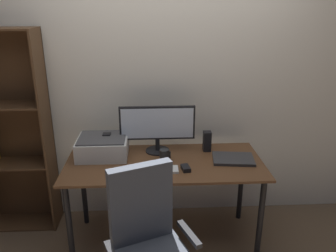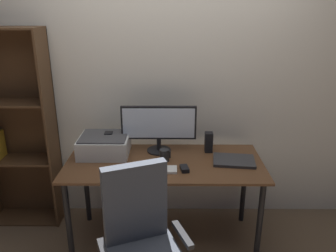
# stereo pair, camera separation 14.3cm
# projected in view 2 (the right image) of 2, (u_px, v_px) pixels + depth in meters

# --- Properties ---
(ground_plane) EXTENTS (12.00, 12.00, 0.00)m
(ground_plane) POSITION_uv_depth(u_px,v_px,m) (165.00, 239.00, 2.92)
(ground_plane) COLOR brown
(back_wall) EXTENTS (6.40, 0.10, 2.60)m
(back_wall) POSITION_uv_depth(u_px,v_px,m) (165.00, 78.00, 2.96)
(back_wall) COLOR silver
(back_wall) RESTS_ON ground
(desk) EXTENTS (1.54, 0.69, 0.74)m
(desk) POSITION_uv_depth(u_px,v_px,m) (164.00, 171.00, 2.70)
(desk) COLOR #56351E
(desk) RESTS_ON ground
(monitor) EXTENTS (0.62, 0.20, 0.39)m
(monitor) POSITION_uv_depth(u_px,v_px,m) (159.00, 125.00, 2.78)
(monitor) COLOR black
(monitor) RESTS_ON desk
(keyboard) EXTENTS (0.29, 0.11, 0.02)m
(keyboard) POSITION_uv_depth(u_px,v_px,m) (157.00, 170.00, 2.52)
(keyboard) COLOR silver
(keyboard) RESTS_ON desk
(mouse) EXTENTS (0.07, 0.10, 0.03)m
(mouse) POSITION_uv_depth(u_px,v_px,m) (184.00, 169.00, 2.52)
(mouse) COLOR black
(mouse) RESTS_ON desk
(coffee_mug) EXTENTS (0.09, 0.08, 0.10)m
(coffee_mug) POSITION_uv_depth(u_px,v_px,m) (164.00, 155.00, 2.66)
(coffee_mug) COLOR black
(coffee_mug) RESTS_ON desk
(laptop) EXTENTS (0.35, 0.27, 0.02)m
(laptop) POSITION_uv_depth(u_px,v_px,m) (234.00, 160.00, 2.66)
(laptop) COLOR #2D2D30
(laptop) RESTS_ON desk
(speaker_left) EXTENTS (0.06, 0.07, 0.17)m
(speaker_left) POSITION_uv_depth(u_px,v_px,m) (109.00, 142.00, 2.82)
(speaker_left) COLOR black
(speaker_left) RESTS_ON desk
(speaker_right) EXTENTS (0.06, 0.07, 0.17)m
(speaker_right) POSITION_uv_depth(u_px,v_px,m) (209.00, 142.00, 2.82)
(speaker_right) COLOR black
(speaker_right) RESTS_ON desk
(printer) EXTENTS (0.40, 0.34, 0.16)m
(printer) POSITION_uv_depth(u_px,v_px,m) (104.00, 145.00, 2.78)
(printer) COLOR silver
(printer) RESTS_ON desk
(bookshelf) EXTENTS (0.64, 0.28, 1.74)m
(bookshelf) POSITION_uv_depth(u_px,v_px,m) (15.00, 132.00, 2.96)
(bookshelf) COLOR #4C331E
(bookshelf) RESTS_ON ground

